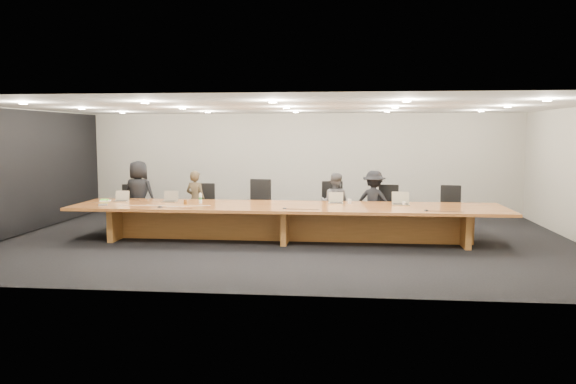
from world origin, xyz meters
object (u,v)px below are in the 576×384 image
object	(u,v)px
chair_far_right	(450,209)
person_b	(196,200)
chair_mid_left	(257,205)
chair_right	(388,208)
amber_mug	(185,202)
mic_left	(160,207)
person_c	(335,203)
person_d	(374,202)
laptop_b	(169,196)
person_a	(139,195)
laptop_d	(336,198)
laptop_a	(121,196)
av_box	(103,205)
chair_left	(203,206)
chair_mid_right	(333,206)
water_bottle	(200,198)
chair_far_left	(129,206)
paper_cup_far	(404,204)
conference_table	(287,216)
laptop_e	(401,198)
mic_right	(426,210)
mic_center	(285,208)
paper_cup_near	(350,201)

from	to	relation	value
chair_far_right	person_b	size ratio (longest dim) A/B	0.79
chair_mid_left	chair_right	bearing A→B (deg)	11.95
amber_mug	mic_left	world-z (taller)	amber_mug
person_c	person_d	distance (m)	0.89
laptop_b	mic_left	distance (m)	0.93
chair_mid_left	chair_right	world-z (taller)	chair_mid_left
chair_mid_left	person_a	distance (m)	2.84
laptop_d	person_b	bearing A→B (deg)	164.91
chair_right	laptop_a	bearing A→B (deg)	-163.20
laptop_b	av_box	xyz separation A→B (m)	(-1.20, -0.74, -0.11)
person_b	laptop_a	world-z (taller)	person_b
chair_left	laptop_b	distance (m)	1.07
person_b	mic_left	xyz separation A→B (m)	(-0.24, -1.84, 0.07)
chair_mid_right	person_d	xyz separation A→B (m)	(0.94, -0.11, 0.13)
laptop_d	water_bottle	size ratio (longest dim) A/B	1.51
chair_far_left	amber_mug	xyz separation A→B (m)	(1.79, -1.37, 0.28)
chair_mid_left	mic_left	xyz separation A→B (m)	(-1.71, -1.84, 0.16)
chair_right	mic_left	distance (m)	5.09
laptop_b	paper_cup_far	xyz separation A→B (m)	(5.06, -0.11, -0.08)
chair_left	amber_mug	distance (m)	1.26
chair_far_left	chair_left	size ratio (longest dim) A/B	0.95
chair_far_left	mic_left	world-z (taller)	chair_far_left
chair_left	water_bottle	distance (m)	1.08
laptop_d	conference_table	bearing A→B (deg)	-159.38
water_bottle	laptop_d	bearing A→B (deg)	4.35
chair_mid_right	av_box	bearing A→B (deg)	-164.28
laptop_e	mic_right	xyz separation A→B (m)	(0.41, -0.89, -0.13)
chair_left	mic_center	xyz separation A→B (m)	(2.11, -1.75, 0.22)
conference_table	chair_left	bearing A→B (deg)	150.23
chair_far_right	av_box	bearing A→B (deg)	-156.40
laptop_e	paper_cup_far	bearing A→B (deg)	-61.25
laptop_b	paper_cup_near	bearing A→B (deg)	1.63
chair_mid_right	mic_left	size ratio (longest dim) A/B	9.44
chair_mid_left	av_box	xyz separation A→B (m)	(-3.00, -1.65, 0.16)
mic_right	chair_far_left	bearing A→B (deg)	164.14
conference_table	laptop_e	bearing A→B (deg)	7.47
chair_far_right	laptop_d	world-z (taller)	chair_far_right
conference_table	mic_right	bearing A→B (deg)	-11.70
water_bottle	paper_cup_far	world-z (taller)	water_bottle
water_bottle	mic_center	xyz separation A→B (m)	(1.91, -0.73, -0.09)
laptop_a	paper_cup_far	xyz separation A→B (m)	(6.16, -0.08, -0.08)
chair_far_right	person_c	size ratio (longest dim) A/B	0.80
chair_far_right	av_box	xyz separation A→B (m)	(-7.41, -1.75, 0.22)
chair_far_right	person_a	world-z (taller)	person_a
water_bottle	person_d	bearing A→B (deg)	15.46
water_bottle	chair_mid_left	bearing A→B (deg)	44.44
amber_mug	chair_mid_right	bearing A→B (deg)	23.88
laptop_d	mic_center	distance (m)	1.39
chair_far_right	person_c	world-z (taller)	person_c
laptop_a	av_box	distance (m)	0.73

